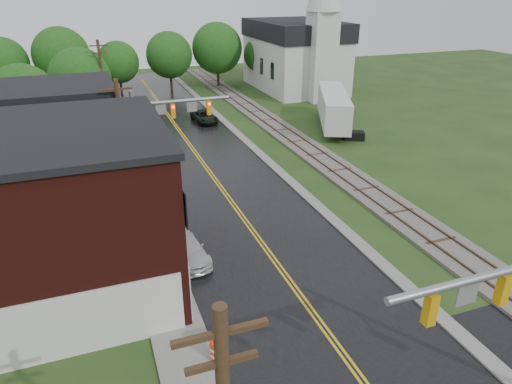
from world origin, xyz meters
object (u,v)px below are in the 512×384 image
construction_barrel (217,350)px  traffic_signal_far (163,119)px  suv_dark (204,117)px  church (299,48)px  tree_left_e (82,80)px  pickup_white (186,248)px  semi_trailer (334,107)px  brick_building (13,221)px  utility_pole_b (124,148)px  tree_left_c (26,99)px  utility_pole_c (103,83)px

construction_barrel → traffic_signal_far: bearing=85.5°
suv_dark → church: bearing=31.3°
tree_left_e → pickup_white: 30.88m
semi_trailer → brick_building: bearing=-144.1°
construction_barrel → utility_pole_b: bearing=97.2°
brick_building → church: 50.58m
church → tree_left_e: church is taller
traffic_signal_far → tree_left_c: bearing=128.8°
suv_dark → pickup_white: pickup_white is taller
tree_left_e → construction_barrel: bearing=-84.3°
traffic_signal_far → brick_building: bearing=-126.9°
traffic_signal_far → utility_pole_c: utility_pole_c is taller
suv_dark → construction_barrel: 35.52m
utility_pole_b → construction_barrel: utility_pole_b is taller
tree_left_e → church: bearing=15.2°
suv_dark → pickup_white: size_ratio=1.04×
utility_pole_c → tree_left_e: utility_pole_c is taller
traffic_signal_far → utility_pole_b: 6.01m
utility_pole_b → tree_left_e: utility_pole_b is taller
suv_dark → pickup_white: bearing=-109.7°
traffic_signal_far → construction_barrel: (-1.53, -19.33, -4.46)m
utility_pole_c → tree_left_e: bearing=137.2°
traffic_signal_far → tree_left_e: 19.65m
brick_building → tree_left_e: 31.12m
traffic_signal_far → utility_pole_b: utility_pole_b is taller
tree_left_c → utility_pole_b: bearing=-68.5°
traffic_signal_far → semi_trailer: bearing=23.7°
traffic_signal_far → construction_barrel: size_ratio=7.14×
tree_left_e → suv_dark: (12.14, -3.69, -4.17)m
traffic_signal_far → tree_left_c: 16.56m
utility_pole_b → construction_barrel: (1.80, -14.33, -4.21)m
tree_left_c → suv_dark: size_ratio=1.65×
semi_trailer → construction_barrel: size_ratio=11.55×
tree_left_e → pickup_white: (4.29, -30.29, -4.17)m
utility_pole_c → pickup_white: 28.77m
pickup_white → construction_barrel: bearing=-100.3°
tree_left_e → traffic_signal_far: bearing=-74.1°
tree_left_e → utility_pole_c: bearing=-42.8°
traffic_signal_far → tree_left_c: (-10.38, 12.90, -0.46)m
church → construction_barrel: size_ratio=19.46×
utility_pole_c → pickup_white: (2.24, -28.40, -4.07)m
church → tree_left_e: (-28.85, -7.84, -1.02)m
brick_building → church: church is taller
utility_pole_b → suv_dark: 22.95m
traffic_signal_far → tree_left_c: size_ratio=0.96×
tree_left_e → brick_building: bearing=-96.7°
traffic_signal_far → construction_barrel: traffic_signal_far is taller
brick_building → semi_trailer: (28.13, 20.39, -1.91)m
utility_pole_b → suv_dark: bearing=63.5°
brick_building → tree_left_e: brick_building is taller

